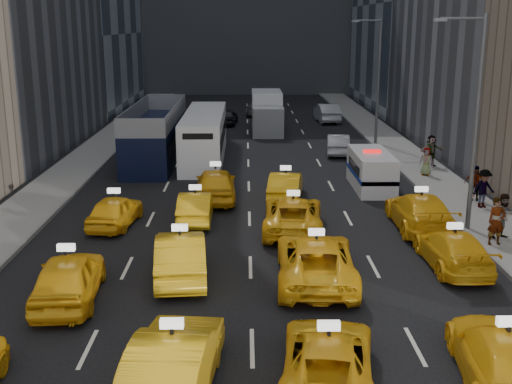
% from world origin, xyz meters
% --- Properties ---
extents(sidewalk_west, '(3.00, 90.00, 0.15)m').
position_xyz_m(sidewalk_west, '(-10.50, 25.00, 0.07)').
color(sidewalk_west, gray).
rests_on(sidewalk_west, ground).
extents(sidewalk_east, '(3.00, 90.00, 0.15)m').
position_xyz_m(sidewalk_east, '(10.50, 25.00, 0.07)').
color(sidewalk_east, gray).
rests_on(sidewalk_east, ground).
extents(curb_west, '(0.15, 90.00, 0.18)m').
position_xyz_m(curb_west, '(-9.05, 25.00, 0.09)').
color(curb_west, slate).
rests_on(curb_west, ground).
extents(curb_east, '(0.15, 90.00, 0.18)m').
position_xyz_m(curb_east, '(9.05, 25.00, 0.09)').
color(curb_east, slate).
rests_on(curb_east, ground).
extents(streetlight_near, '(2.15, 0.22, 9.00)m').
position_xyz_m(streetlight_near, '(9.18, 12.00, 4.92)').
color(streetlight_near, '#595B60').
rests_on(streetlight_near, ground).
extents(streetlight_far, '(2.15, 0.22, 9.00)m').
position_xyz_m(streetlight_far, '(9.18, 32.00, 4.92)').
color(streetlight_far, '#595B60').
rests_on(streetlight_far, ground).
extents(taxi_5, '(2.28, 5.23, 1.67)m').
position_xyz_m(taxi_5, '(-1.88, -0.31, 0.84)').
color(taxi_5, yellow).
rests_on(taxi_5, ground).
extents(taxi_6, '(2.86, 5.07, 1.34)m').
position_xyz_m(taxi_6, '(1.84, 0.18, 0.67)').
color(taxi_6, yellow).
rests_on(taxi_6, ground).
extents(taxi_7, '(2.73, 5.42, 1.51)m').
position_xyz_m(taxi_7, '(6.11, -0.01, 0.75)').
color(taxi_7, yellow).
rests_on(taxi_7, ground).
extents(taxi_8, '(2.24, 4.80, 1.59)m').
position_xyz_m(taxi_8, '(-5.81, 5.17, 0.80)').
color(taxi_8, yellow).
rests_on(taxi_8, ground).
extents(taxi_9, '(2.14, 4.97, 1.59)m').
position_xyz_m(taxi_9, '(-2.44, 7.14, 0.80)').
color(taxi_9, yellow).
rests_on(taxi_9, ground).
extents(taxi_10, '(2.87, 5.74, 1.56)m').
position_xyz_m(taxi_10, '(2.23, 6.67, 0.78)').
color(taxi_10, yellow).
rests_on(taxi_10, ground).
extents(taxi_11, '(2.00, 4.74, 1.37)m').
position_xyz_m(taxi_11, '(7.35, 7.88, 0.68)').
color(taxi_11, yellow).
rests_on(taxi_11, ground).
extents(taxi_12, '(2.11, 4.22, 1.38)m').
position_xyz_m(taxi_12, '(-5.88, 13.02, 0.69)').
color(taxi_12, yellow).
rests_on(taxi_12, ground).
extents(taxi_13, '(1.46, 4.13, 1.36)m').
position_xyz_m(taxi_13, '(-2.41, 13.65, 0.68)').
color(taxi_13, yellow).
rests_on(taxi_13, ground).
extents(taxi_14, '(2.84, 5.44, 1.46)m').
position_xyz_m(taxi_14, '(1.85, 12.18, 0.73)').
color(taxi_14, yellow).
rests_on(taxi_14, ground).
extents(taxi_15, '(2.27, 5.42, 1.56)m').
position_xyz_m(taxi_15, '(7.33, 12.37, 0.78)').
color(taxi_15, yellow).
rests_on(taxi_15, ground).
extents(taxi_16, '(2.13, 4.91, 1.65)m').
position_xyz_m(taxi_16, '(-1.66, 17.17, 0.83)').
color(taxi_16, yellow).
rests_on(taxi_16, ground).
extents(taxi_17, '(2.09, 4.51, 1.43)m').
position_xyz_m(taxi_17, '(1.83, 17.19, 0.72)').
color(taxi_17, yellow).
rests_on(taxi_17, ground).
extents(nypd_van, '(2.04, 4.97, 2.11)m').
position_xyz_m(nypd_van, '(6.57, 19.43, 0.95)').
color(nypd_van, silver).
rests_on(nypd_van, ground).
extents(double_decker, '(4.00, 12.41, 3.55)m').
position_xyz_m(double_decker, '(-5.94, 27.00, 1.76)').
color(double_decker, black).
rests_on(double_decker, ground).
extents(city_bus, '(2.50, 11.79, 3.04)m').
position_xyz_m(city_bus, '(-2.84, 27.36, 1.51)').
color(city_bus, white).
rests_on(city_bus, ground).
extents(box_truck, '(3.35, 7.28, 3.21)m').
position_xyz_m(box_truck, '(1.58, 38.14, 1.58)').
color(box_truck, silver).
rests_on(box_truck, ground).
extents(misc_car_0, '(1.91, 4.29, 1.37)m').
position_xyz_m(misc_car_0, '(6.10, 28.78, 0.68)').
color(misc_car_0, '#A6A7AD').
rests_on(misc_car_0, ground).
extents(misc_car_1, '(3.22, 6.19, 1.66)m').
position_xyz_m(misc_car_1, '(-6.16, 39.28, 0.83)').
color(misc_car_1, black).
rests_on(misc_car_1, ground).
extents(misc_car_2, '(2.57, 4.99, 1.38)m').
position_xyz_m(misc_car_2, '(1.02, 47.93, 0.69)').
color(misc_car_2, slate).
rests_on(misc_car_2, ground).
extents(misc_car_3, '(1.95, 4.20, 1.39)m').
position_xyz_m(misc_car_3, '(-1.76, 42.02, 0.70)').
color(misc_car_3, black).
rests_on(misc_car_3, ground).
extents(misc_car_4, '(2.00, 5.06, 1.64)m').
position_xyz_m(misc_car_4, '(7.15, 43.49, 0.82)').
color(misc_car_4, '#ABAEB3').
rests_on(misc_car_4, ground).
extents(pedestrian_0, '(0.73, 0.51, 1.91)m').
position_xyz_m(pedestrian_0, '(9.67, 9.90, 1.10)').
color(pedestrian_0, gray).
rests_on(pedestrian_0, sidewalk_east).
extents(pedestrian_1, '(1.01, 0.75, 1.86)m').
position_xyz_m(pedestrian_1, '(10.27, 10.68, 1.08)').
color(pedestrian_1, gray).
rests_on(pedestrian_1, sidewalk_east).
extents(pedestrian_2, '(1.28, 0.82, 1.84)m').
position_xyz_m(pedestrian_2, '(11.06, 15.14, 1.07)').
color(pedestrian_2, gray).
rests_on(pedestrian_2, sidewalk_east).
extents(pedestrian_3, '(1.11, 0.72, 1.74)m').
position_xyz_m(pedestrian_3, '(11.12, 16.46, 1.02)').
color(pedestrian_3, gray).
rests_on(pedestrian_3, sidewalk_east).
extents(pedestrian_4, '(0.89, 0.69, 1.60)m').
position_xyz_m(pedestrian_4, '(10.20, 21.89, 0.95)').
color(pedestrian_4, gray).
rests_on(pedestrian_4, sidewalk_east).
extents(pedestrian_5, '(1.85, 1.10, 1.92)m').
position_xyz_m(pedestrian_5, '(11.12, 24.20, 1.11)').
color(pedestrian_5, gray).
rests_on(pedestrian_5, sidewalk_east).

